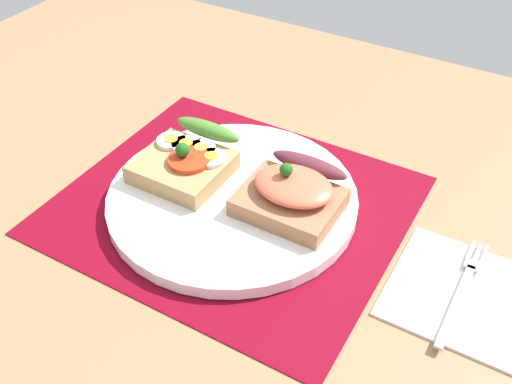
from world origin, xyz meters
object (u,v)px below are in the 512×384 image
object	(u,v)px
sandwich_salmon	(293,192)
plate	(232,199)
napkin	(464,293)
sandwich_egg_tomato	(188,159)
fork	(463,288)

from	to	relation	value
sandwich_salmon	plate	bearing A→B (deg)	-167.26
plate	napkin	size ratio (longest dim) A/B	2.03
sandwich_egg_tomato	napkin	xyz separation A→B (cm)	(32.17, -1.06, -3.01)
napkin	fork	bearing A→B (deg)	150.26
sandwich_egg_tomato	napkin	world-z (taller)	sandwich_egg_tomato
sandwich_egg_tomato	sandwich_salmon	distance (cm)	13.09
sandwich_salmon	fork	distance (cm)	19.11
sandwich_salmon	napkin	xyz separation A→B (cm)	(19.09, -1.43, -3.34)
sandwich_salmon	fork	size ratio (longest dim) A/B	0.71
sandwich_salmon	napkin	bearing A→B (deg)	-4.29
plate	sandwich_salmon	world-z (taller)	sandwich_salmon
plate	napkin	bearing A→B (deg)	0.13
sandwich_egg_tomato	fork	distance (cm)	32.04
plate	fork	distance (cm)	25.44
sandwich_salmon	fork	world-z (taller)	sandwich_salmon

